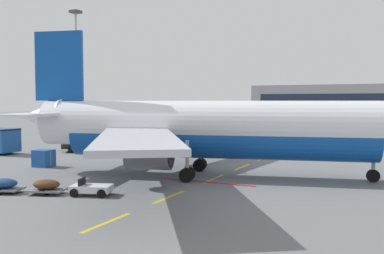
{
  "coord_description": "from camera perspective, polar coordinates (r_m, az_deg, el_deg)",
  "views": [
    {
      "loc": [
        31.5,
        -8.08,
        6.22
      ],
      "look_at": [
        14.81,
        26.14,
        3.9
      ],
      "focal_mm": 40.84,
      "sensor_mm": 36.0,
      "label": 1
    }
  ],
  "objects": [
    {
      "name": "ground_power_truck",
      "position": [
        69.29,
        -11.75,
        -0.37
      ],
      "size": [
        7.4,
        4.64,
        3.14
      ],
      "color": "black",
      "rests_on": "ground"
    },
    {
      "name": "airliner_foreground",
      "position": [
        35.51,
        2.51,
        -0.18
      ],
      "size": [
        34.45,
        33.58,
        12.2
      ],
      "color": "white",
      "rests_on": "ground"
    },
    {
      "name": "baggage_train",
      "position": [
        31.43,
        -20.91,
        -7.17
      ],
      "size": [
        11.44,
        5.19,
        1.14
      ],
      "color": "silver",
      "rests_on": "ground"
    },
    {
      "name": "terminal_satellite",
      "position": [
        164.05,
        23.82,
        3.06
      ],
      "size": [
        89.0,
        19.99,
        13.28
      ],
      "color": "gray",
      "rests_on": "ground"
    },
    {
      "name": "fuel_service_truck",
      "position": [
        54.64,
        -12.72,
        -1.4
      ],
      "size": [
        7.09,
        6.03,
        3.14
      ],
      "color": "black",
      "rests_on": "ground"
    },
    {
      "name": "uld_cargo_container",
      "position": [
        43.37,
        -18.79,
        -3.88
      ],
      "size": [
        1.72,
        1.69,
        1.6
      ],
      "color": "#194C9E",
      "rests_on": "ground"
    },
    {
      "name": "apron_light_mast_near",
      "position": [
        86.61,
        -14.88,
        8.88
      ],
      "size": [
        1.8,
        1.8,
        23.17
      ],
      "color": "slate",
      "rests_on": "ground"
    },
    {
      "name": "apron_paint_markings",
      "position": [
        50.06,
        10.18,
        -3.7
      ],
      "size": [
        8.0,
        97.73,
        0.01
      ],
      "color": "yellow",
      "rests_on": "ground"
    }
  ]
}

